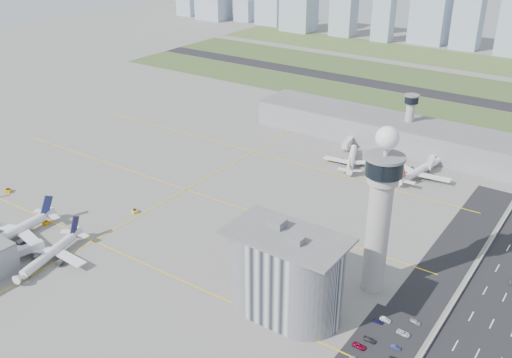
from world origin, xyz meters
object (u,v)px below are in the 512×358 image
Objects in this scene: jet_bridge_far_0 at (351,141)px; car_lot_2 at (359,346)px; airplane_near_b at (10,228)px; tug_0 at (8,190)px; airplane_near_c at (48,250)px; car_hw_1 at (511,282)px; control_tower at (380,205)px; airplane_far_a at (352,155)px; car_lot_9 at (396,347)px; tug_3 at (135,211)px; car_lot_10 at (403,333)px; car_lot_3 at (370,340)px; car_lot_5 at (385,319)px; airplane_far_b at (421,166)px; jet_bridge_far_1 at (432,160)px; tug_5 at (411,172)px; jet_bridge_near_2 at (10,259)px; secondary_tower at (410,116)px; tug_2 at (26,229)px; tug_4 at (331,159)px; car_lot_4 at (378,321)px; admin_building at (285,274)px; car_lot_11 at (415,322)px; tug_1 at (45,222)px.

car_lot_2 is (80.44, -156.68, -2.22)m from jet_bridge_far_0.
tug_0 is at bearing -124.75° from airplane_near_b.
airplane_near_c reaches higher than car_hw_1.
control_tower is at bearing 109.02° from airplane_near_b.
airplane_far_a is 10.92× the size of car_lot_9.
tug_0 is at bearing -49.57° from tug_3.
car_lot_9 is 7.84m from car_lot_10.
car_lot_10 is (7.90, 9.39, 0.04)m from car_lot_3.
car_lot_5 is at bearing 72.46° from car_lot_10.
car_lot_9 is at bearing -170.16° from airplane_far_a.
jet_bridge_far_0 reaches higher than tug_0.
car_lot_2 is at bearing -38.84° from tug_0.
car_lot_3 is at bearing -15.01° from car_lot_2.
jet_bridge_far_1 is (0.32, 18.17, -3.07)m from airplane_far_b.
jet_bridge_far_1 is at bearing 80.00° from jet_bridge_far_0.
tug_5 is at bearing 9.88° from car_lot_9.
airplane_far_a is 8.64× the size of car_lot_3.
tug_3 is at bearing -45.59° from jet_bridge_far_1.
airplane_far_b reaches higher than airplane_near_c.
secondary_tower is at bearing -11.47° from jet_bridge_near_2.
control_tower reaches higher than tug_2.
airplane_near_c is 187.84m from jet_bridge_far_0.
jet_bridge_near_2 is 3.26× the size of car_lot_3.
tug_0 is 1.19× the size of tug_4.
jet_bridge_near_2 is 3.99× the size of car_hw_1.
airplane_near_c is at bearing -59.96° from tug_0.
car_lot_2 is (135.44, 36.32, -2.22)m from jet_bridge_near_2.
tug_4 is at bearing 26.66° from car_lot_4.
tug_4 is 128.48m from car_hw_1.
airplane_far_a reaches higher than car_lot_4.
car_lot_5 is at bearing 24.33° from admin_building.
tug_2 is at bearing -159.17° from car_hw_1.
tug_2 is at bearing -121.46° from airplane_near_c.
admin_building reaches higher than car_lot_11.
airplane_far_b is 12.44× the size of car_lot_9.
airplane_far_b is 12.04× the size of tug_0.
tug_3 reaches higher than car_lot_9.
jet_bridge_far_0 is 27.60m from tug_4.
car_hw_1 is (226.42, 63.79, -0.44)m from tug_0.
tug_5 is 140.14m from car_lot_9.
tug_3 is 0.94× the size of car_lot_4.
car_lot_5 is (12.16, -15.45, -34.39)m from control_tower.
airplane_near_b is at bearing 100.73° from car_lot_3.
tug_2 is 165.99m from car_lot_10.
tug_1 reaches higher than car_lot_9.
jet_bridge_near_2 reaches higher than car_lot_10.
control_tower is 123.29m from tug_4.
admin_building reaches higher than secondary_tower.
car_hw_1 is at bearing -7.91° from tug_5.
tug_2 is at bearing 100.58° from car_lot_2.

